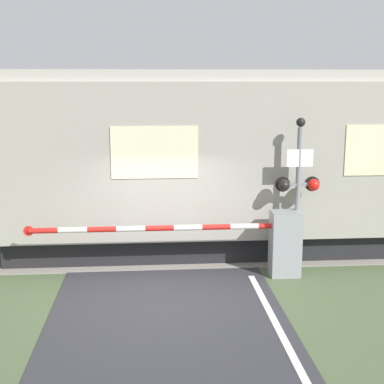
# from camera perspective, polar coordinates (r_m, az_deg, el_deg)

# --- Properties ---
(ground_plane) EXTENTS (80.00, 80.00, 0.00)m
(ground_plane) POSITION_cam_1_polar(r_m,az_deg,el_deg) (10.02, -2.77, -11.34)
(ground_plane) COLOR #475638
(track_bed) EXTENTS (36.00, 3.20, 0.13)m
(track_bed) POSITION_cam_1_polar(r_m,az_deg,el_deg) (12.92, -3.19, -5.85)
(track_bed) COLOR gray
(track_bed) RESTS_ON ground_plane
(train) EXTENTS (17.62, 3.08, 4.16)m
(train) POSITION_cam_1_polar(r_m,az_deg,el_deg) (13.38, 17.21, 3.49)
(train) COLOR black
(train) RESTS_ON ground_plane
(crossing_barrier) EXTENTS (5.51, 0.44, 1.35)m
(crossing_barrier) POSITION_cam_1_polar(r_m,az_deg,el_deg) (11.01, 7.98, -5.22)
(crossing_barrier) COLOR gray
(crossing_barrier) RESTS_ON ground_plane
(signal_post) EXTENTS (0.91, 0.26, 3.22)m
(signal_post) POSITION_cam_1_polar(r_m,az_deg,el_deg) (10.99, 11.27, 0.57)
(signal_post) COLOR gray
(signal_post) RESTS_ON ground_plane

